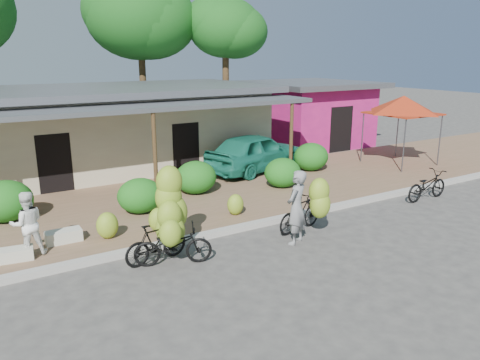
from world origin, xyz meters
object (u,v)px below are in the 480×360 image
object	(u,v)px
vendor	(296,207)
bike_center	(171,224)
bystander	(27,224)
sack_near	(64,236)
red_canopy	(403,105)
bike_far_right	(427,185)
bike_right	(307,208)
sack_far	(16,254)
bike_left	(158,241)
teal_van	(255,152)
tree_center_right	(135,14)
tree_near_right	(221,26)

from	to	relation	value
vendor	bike_center	bearing A→B (deg)	-40.19
bystander	sack_near	bearing A→B (deg)	-151.95
red_canopy	bike_far_right	bearing A→B (deg)	-129.22
bike_right	bike_far_right	world-z (taller)	bike_right
bike_center	sack_near	xyz separation A→B (m)	(-1.99, 2.11, -0.60)
sack_far	bike_left	bearing A→B (deg)	-29.89
teal_van	tree_center_right	bearing A→B (deg)	-9.14
red_canopy	teal_van	world-z (taller)	red_canopy
vendor	bystander	world-z (taller)	vendor
bike_far_right	vendor	distance (m)	5.97
tree_near_right	bike_left	size ratio (longest dim) A/B	4.69
tree_near_right	bike_far_right	distance (m)	14.55
teal_van	sack_far	bearing A→B (deg)	98.06
bike_left	bike_center	size ratio (longest dim) A/B	0.74
tree_near_right	bystander	xyz separation A→B (m)	(-11.67, -11.66, -5.18)
tree_near_right	sack_near	world-z (taller)	tree_near_right
sack_far	bystander	bearing A→B (deg)	20.98
tree_center_right	bike_right	world-z (taller)	tree_center_right
bike_center	tree_center_right	bearing A→B (deg)	2.37
bike_far_right	teal_van	size ratio (longest dim) A/B	0.41
tree_center_right	teal_van	distance (m)	11.26
tree_center_right	bike_center	xyz separation A→B (m)	(-4.85, -15.35, -5.75)
bike_left	sack_near	bearing A→B (deg)	29.00
tree_near_right	bike_right	world-z (taller)	tree_near_right
bike_center	sack_near	distance (m)	2.96
bike_center	teal_van	world-z (taller)	bike_center
tree_near_right	bike_center	distance (m)	16.84
tree_center_right	sack_near	xyz separation A→B (m)	(-6.85, -13.25, -6.35)
vendor	teal_van	bearing A→B (deg)	-141.75
tree_near_right	bystander	distance (m)	17.30
tree_near_right	bike_far_right	world-z (taller)	tree_near_right
bike_far_right	vendor	world-z (taller)	vendor
sack_near	vendor	xyz separation A→B (m)	(5.04, -2.84, 0.68)
bike_right	teal_van	distance (m)	6.52
tree_near_right	bike_left	distance (m)	17.17
red_canopy	bike_right	distance (m)	9.39
vendor	teal_van	world-z (taller)	vendor
red_canopy	bike_far_right	world-z (taller)	red_canopy
sack_near	vendor	distance (m)	5.82
bystander	bike_far_right	bearing A→B (deg)	172.66
bike_center	sack_far	bearing A→B (deg)	83.49
sack_far	tree_near_right	bearing A→B (deg)	44.49
bike_right	tree_near_right	bearing A→B (deg)	-32.39
bike_right	bystander	xyz separation A→B (m)	(-6.53, 2.02, 0.19)
bike_center	bike_right	bearing A→B (deg)	-75.17
bike_center	bike_right	world-z (taller)	bike_center
bike_left	tree_near_right	bearing A→B (deg)	-42.91
bike_right	sack_near	bearing A→B (deg)	55.08
tree_near_right	bystander	size ratio (longest dim) A/B	4.99
bike_far_right	teal_van	distance (m)	6.51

